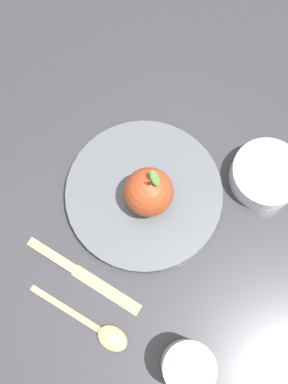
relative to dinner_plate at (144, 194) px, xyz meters
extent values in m
plane|color=#2D2D33|center=(-0.03, -0.01, -0.01)|extent=(2.40, 2.40, 0.00)
cylinder|color=#4C5156|center=(0.00, 0.00, 0.00)|extent=(0.26, 0.26, 0.02)
torus|color=#4C5156|center=(0.00, 0.00, 0.00)|extent=(0.26, 0.26, 0.01)
sphere|color=#9E3D1E|center=(0.00, -0.01, 0.05)|extent=(0.08, 0.08, 0.08)
cylinder|color=#4C3319|center=(0.00, -0.01, 0.09)|extent=(0.00, 0.00, 0.02)
ellipsoid|color=#386628|center=(0.01, -0.01, 0.10)|extent=(0.02, 0.03, 0.01)
cylinder|color=silver|center=(0.18, -0.09, 0.01)|extent=(0.12, 0.12, 0.04)
torus|color=silver|center=(0.18, -0.09, 0.02)|extent=(0.12, 0.12, 0.01)
cylinder|color=#9FABB3|center=(0.18, -0.09, 0.02)|extent=(0.09, 0.09, 0.01)
cylinder|color=silver|center=(-0.10, -0.25, 0.02)|extent=(0.07, 0.07, 0.07)
torus|color=silver|center=(-0.10, -0.25, 0.06)|extent=(0.07, 0.07, 0.01)
cylinder|color=#958B99|center=(-0.10, -0.25, 0.06)|extent=(0.06, 0.06, 0.01)
cube|color=#D8B766|center=(-0.14, -0.09, -0.01)|extent=(0.06, 0.12, 0.00)
cube|color=#D8B766|center=(-0.18, 0.00, -0.01)|extent=(0.05, 0.08, 0.01)
ellipsoid|color=#D8B766|center=(-0.17, -0.16, 0.00)|extent=(0.05, 0.06, 0.01)
cube|color=#D8B766|center=(-0.20, -0.08, -0.01)|extent=(0.06, 0.12, 0.01)
camera|label=1|loc=(-0.12, -0.17, 0.69)|focal=41.41mm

